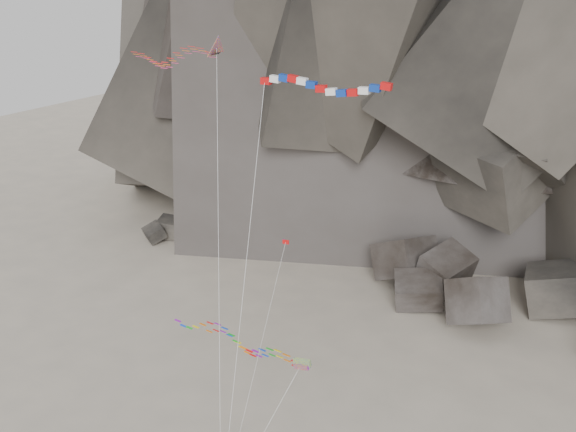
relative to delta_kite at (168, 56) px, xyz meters
The scene contains 5 objects.
boulder_field 48.76m from the delta_kite, 50.50° to the left, with size 74.70×17.44×7.74m.
delta_kite is the anchor object (origin of this frame).
banner_kite 17.18m from the delta_kite, 15.46° to the right, with size 9.34×9.61×30.10m.
parafoil_kite 23.44m from the delta_kite, 29.06° to the right, with size 14.38×8.82×9.40m.
pennant_kite 21.34m from the delta_kite, 17.77° to the right, with size 1.91×12.08×16.52m.
Camera 1 is at (26.95, -40.81, 38.90)m, focal length 45.00 mm.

